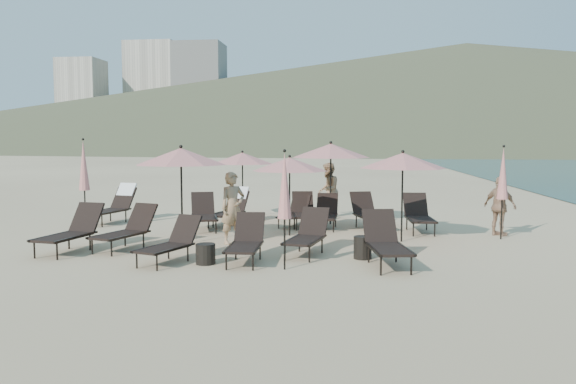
# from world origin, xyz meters

# --- Properties ---
(ground) EXTENTS (800.00, 800.00, 0.00)m
(ground) POSITION_xyz_m (0.00, 0.00, 0.00)
(ground) COLOR #D6BA8C
(ground) RESTS_ON ground
(volcanic_headland) EXTENTS (690.00, 690.00, 55.00)m
(volcanic_headland) POSITION_xyz_m (71.37, 302.62, 26.49)
(volcanic_headland) COLOR brown
(volcanic_headland) RESTS_ON ground
(hotel_skyline) EXTENTS (109.00, 82.00, 55.00)m
(hotel_skyline) POSITION_xyz_m (-93.62, 271.21, 24.18)
(hotel_skyline) COLOR beige
(hotel_skyline) RESTS_ON ground
(lounger_0) EXTENTS (0.96, 1.88, 1.03)m
(lounger_0) POSITION_xyz_m (-4.87, 0.27, 0.48)
(lounger_0) COLOR black
(lounger_0) RESTS_ON ground
(lounger_1) EXTENTS (1.13, 1.83, 0.98)m
(lounger_1) POSITION_xyz_m (-3.78, 0.72, 0.46)
(lounger_1) COLOR black
(lounger_1) RESTS_ON ground
(lounger_2) EXTENTS (1.08, 1.67, 0.90)m
(lounger_2) POSITION_xyz_m (-2.31, -0.55, 0.42)
(lounger_2) COLOR black
(lounger_2) RESTS_ON ground
(lounger_3) EXTENTS (0.67, 1.65, 0.94)m
(lounger_3) POSITION_xyz_m (-0.81, -0.33, 0.44)
(lounger_3) COLOR black
(lounger_3) RESTS_ON ground
(lounger_4) EXTENTS (0.94, 1.76, 0.96)m
(lounger_4) POSITION_xyz_m (0.37, 0.59, 0.45)
(lounger_4) COLOR black
(lounger_4) RESTS_ON ground
(lounger_5) EXTENTS (0.98, 1.89, 1.03)m
(lounger_5) POSITION_xyz_m (2.00, -0.32, 0.48)
(lounger_5) COLOR black
(lounger_5) RESTS_ON ground
(lounger_6) EXTENTS (1.08, 1.96, 1.16)m
(lounger_6) POSITION_xyz_m (-5.87, 4.80, 0.55)
(lounger_6) COLOR black
(lounger_6) RESTS_ON ground
(lounger_7) EXTENTS (1.17, 1.85, 0.99)m
(lounger_7) POSITION_xyz_m (-2.79, 3.75, 0.46)
(lounger_7) COLOR black
(lounger_7) RESTS_ON ground
(lounger_8) EXTENTS (1.03, 1.84, 1.08)m
(lounger_8) POSITION_xyz_m (-2.25, 4.77, 0.52)
(lounger_8) COLOR black
(lounger_8) RESTS_ON ground
(lounger_9) EXTENTS (0.66, 1.64, 0.94)m
(lounger_9) POSITION_xyz_m (0.59, 4.44, 0.44)
(lounger_9) COLOR black
(lounger_9) RESTS_ON ground
(lounger_10) EXTENTS (1.15, 1.84, 0.99)m
(lounger_10) POSITION_xyz_m (1.78, 4.48, 0.46)
(lounger_10) COLOR black
(lounger_10) RESTS_ON ground
(lounger_11) EXTENTS (0.77, 1.78, 1.00)m
(lounger_11) POSITION_xyz_m (3.13, 4.08, 0.47)
(lounger_11) COLOR black
(lounger_11) RESTS_ON ground
(lounger_12) EXTENTS (0.90, 1.75, 0.96)m
(lounger_12) POSITION_xyz_m (-0.07, 4.69, 0.45)
(lounger_12) COLOR black
(lounger_12) RESTS_ON ground
(lounger_13) EXTENTS (0.91, 1.59, 0.86)m
(lounger_13) POSITION_xyz_m (-0.34, 4.77, 0.40)
(lounger_13) COLOR black
(lounger_13) RESTS_ON ground
(umbrella_open_0) EXTENTS (2.20, 2.20, 2.37)m
(umbrella_open_0) POSITION_xyz_m (-2.70, 1.45, 2.10)
(umbrella_open_0) COLOR black
(umbrella_open_0) RESTS_ON ground
(umbrella_open_1) EXTENTS (1.96, 1.96, 2.11)m
(umbrella_open_1) POSITION_xyz_m (-0.30, 3.00, 1.86)
(umbrella_open_1) COLOR black
(umbrella_open_1) RESTS_ON ground
(umbrella_open_2) EXTENTS (2.09, 2.09, 2.25)m
(umbrella_open_2) POSITION_xyz_m (2.54, 2.43, 1.99)
(umbrella_open_2) COLOR black
(umbrella_open_2) RESTS_ON ground
(umbrella_open_3) EXTENTS (2.02, 2.02, 2.17)m
(umbrella_open_3) POSITION_xyz_m (-2.20, 6.29, 1.92)
(umbrella_open_3) COLOR black
(umbrella_open_3) RESTS_ON ground
(umbrella_open_4) EXTENTS (2.30, 2.30, 2.47)m
(umbrella_open_4) POSITION_xyz_m (0.68, 5.19, 2.18)
(umbrella_open_4) COLOR black
(umbrella_open_4) RESTS_ON ground
(umbrella_closed_0) EXTENTS (0.27, 0.27, 2.30)m
(umbrella_closed_0) POSITION_xyz_m (0.06, -0.92, 1.60)
(umbrella_closed_0) COLOR black
(umbrella_closed_0) RESTS_ON ground
(umbrella_closed_1) EXTENTS (0.28, 0.28, 2.37)m
(umbrella_closed_1) POSITION_xyz_m (5.05, 3.07, 1.65)
(umbrella_closed_1) COLOR black
(umbrella_closed_1) RESTS_ON ground
(umbrella_closed_2) EXTENTS (0.30, 0.30, 2.55)m
(umbrella_closed_2) POSITION_xyz_m (-6.14, 3.48, 1.77)
(umbrella_closed_2) COLOR black
(umbrella_closed_2) RESTS_ON ground
(side_table_0) EXTENTS (0.40, 0.40, 0.41)m
(side_table_0) POSITION_xyz_m (-1.57, -0.62, 0.20)
(side_table_0) COLOR black
(side_table_0) RESTS_ON ground
(side_table_1) EXTENTS (0.38, 0.38, 0.47)m
(side_table_1) POSITION_xyz_m (1.56, 0.26, 0.24)
(side_table_1) COLOR black
(side_table_1) RESTS_ON ground
(beachgoer_a) EXTENTS (0.75, 0.72, 1.73)m
(beachgoer_a) POSITION_xyz_m (-1.52, 1.69, 0.86)
(beachgoer_a) COLOR #A57F59
(beachgoer_a) RESTS_ON ground
(beachgoer_b) EXTENTS (0.74, 0.92, 1.77)m
(beachgoer_b) POSITION_xyz_m (0.53, 6.85, 0.89)
(beachgoer_b) COLOR tan
(beachgoer_b) RESTS_ON ground
(beachgoer_c) EXTENTS (0.90, 0.93, 1.56)m
(beachgoer_c) POSITION_xyz_m (5.14, 3.60, 0.78)
(beachgoer_c) COLOR tan
(beachgoer_c) RESTS_ON ground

